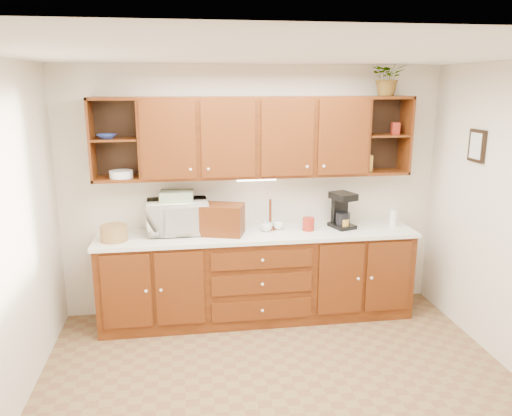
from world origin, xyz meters
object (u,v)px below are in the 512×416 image
object	(u,v)px
microwave	(177,217)
bread_box	(221,219)
potted_plant	(388,77)
coffee_maker	(342,211)

from	to	relation	value
microwave	bread_box	xyz separation A→B (m)	(0.43, -0.12, -0.01)
microwave	bread_box	distance (m)	0.45
microwave	potted_plant	size ratio (longest dim) A/B	1.62
microwave	potted_plant	distance (m)	2.54
coffee_maker	microwave	bearing A→B (deg)	159.76
bread_box	coffee_maker	xyz separation A→B (m)	(1.28, 0.07, 0.03)
microwave	potted_plant	bearing A→B (deg)	-2.57
bread_box	potted_plant	world-z (taller)	potted_plant
bread_box	potted_plant	distance (m)	2.20
microwave	potted_plant	world-z (taller)	potted_plant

